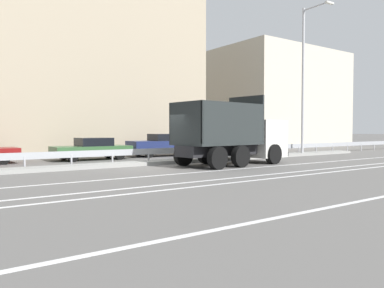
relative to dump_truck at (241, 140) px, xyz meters
The scene contains 14 objects.
ground_plane 4.99m from the dump_truck, 169.35° to the left, with size 320.00×320.00×0.00m, color #605E5B.
lane_strip_0 2.37m from the dump_truck, 111.96° to the right, with size 65.17×0.16×0.01m, color silver.
lane_strip_1 4.40m from the dump_truck, 100.30° to the right, with size 65.17×0.16×0.01m, color silver.
lane_strip_2 5.28m from the dump_truck, 98.46° to the right, with size 65.17×0.16×0.01m, color silver.
median_island 5.45m from the dump_truck, 152.88° to the left, with size 35.84×1.10×0.18m, color gray.
median_guardrail 5.82m from the dump_truck, 145.10° to the left, with size 65.17×0.09×0.78m.
dump_truck is the anchor object (origin of this frame).
median_road_sign 3.14m from the dump_truck, 50.64° to the left, with size 0.85×0.16×2.41m.
street_lamp_1 9.60m from the dump_truck, 16.05° to the left, with size 0.71×2.32×10.30m.
parked_car_4 8.99m from the dump_truck, 127.12° to the left, with size 4.54×2.06×1.32m.
parked_car_5 7.49m from the dump_truck, 91.53° to the left, with size 4.99×2.18×1.52m.
parked_car_6 9.70m from the dump_truck, 52.83° to the left, with size 4.38×2.22×1.23m.
background_building_1 17.44m from the dump_truck, 99.97° to the left, with size 15.81×13.39×13.44m, color tan.
background_building_2 24.95m from the dump_truck, 39.62° to the left, with size 14.39×12.08×10.46m, color beige.
Camera 1 is at (-8.72, -15.41, 1.77)m, focal length 35.00 mm.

